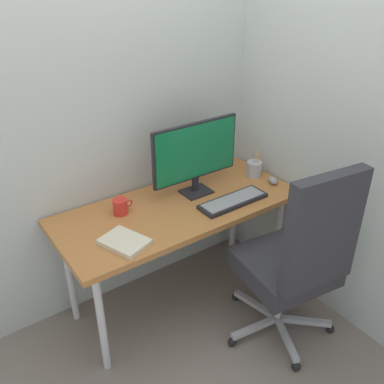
{
  "coord_description": "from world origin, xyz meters",
  "views": [
    {
      "loc": [
        -1.15,
        -1.77,
        1.97
      ],
      "look_at": [
        0.05,
        -0.06,
        0.8
      ],
      "focal_mm": 39.64,
      "sensor_mm": 36.0,
      "label": 1
    }
  ],
  "objects": [
    {
      "name": "mouse",
      "position": [
        0.64,
        -0.12,
        0.73
      ],
      "size": [
        0.07,
        0.09,
        0.04
      ],
      "primitive_type": "ellipsoid",
      "rotation": [
        0.0,
        0.0,
        -0.28
      ],
      "color": "gray",
      "rests_on": "desk"
    },
    {
      "name": "wall_side_right",
      "position": [
        0.75,
        -0.26,
        1.4
      ],
      "size": [
        0.04,
        2.4,
        2.8
      ],
      "primitive_type": "cube",
      "color": "#B7C1BC",
      "rests_on": "ground_plane"
    },
    {
      "name": "office_chair",
      "position": [
        0.32,
        -0.64,
        0.58
      ],
      "size": [
        0.64,
        0.65,
        1.13
      ],
      "color": "black",
      "rests_on": "ground_plane"
    },
    {
      "name": "monitor",
      "position": [
        0.17,
        0.07,
        0.96
      ],
      "size": [
        0.58,
        0.14,
        0.45
      ],
      "color": "black",
      "rests_on": "desk"
    },
    {
      "name": "pen_holder",
      "position": [
        0.61,
        0.03,
        0.75
      ],
      "size": [
        0.1,
        0.1,
        0.19
      ],
      "color": "#B2B5BA",
      "rests_on": "desk"
    },
    {
      "name": "wall_back",
      "position": [
        0.0,
        0.34,
        1.4
      ],
      "size": [
        3.21,
        0.04,
        2.8
      ],
      "primitive_type": "cube",
      "color": "#B7C1BC",
      "rests_on": "ground_plane"
    },
    {
      "name": "keyboard",
      "position": [
        0.28,
        -0.16,
        0.72
      ],
      "size": [
        0.43,
        0.15,
        0.02
      ],
      "color": "black",
      "rests_on": "desk"
    },
    {
      "name": "notebook",
      "position": [
        -0.43,
        -0.16,
        0.72
      ],
      "size": [
        0.24,
        0.27,
        0.03
      ],
      "primitive_type": "cube",
      "rotation": [
        0.0,
        0.0,
        0.35
      ],
      "color": "beige",
      "rests_on": "desk"
    },
    {
      "name": "desk",
      "position": [
        0.0,
        0.0,
        0.64
      ],
      "size": [
        1.44,
        0.62,
        0.7
      ],
      "color": "#B27038",
      "rests_on": "ground_plane"
    },
    {
      "name": "coffee_mug",
      "position": [
        -0.31,
        0.11,
        0.75
      ],
      "size": [
        0.12,
        0.08,
        0.09
      ],
      "color": "red",
      "rests_on": "desk"
    },
    {
      "name": "ground_plane",
      "position": [
        0.0,
        0.0,
        0.0
      ],
      "size": [
        8.0,
        8.0,
        0.0
      ],
      "primitive_type": "plane",
      "color": "slate"
    }
  ]
}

